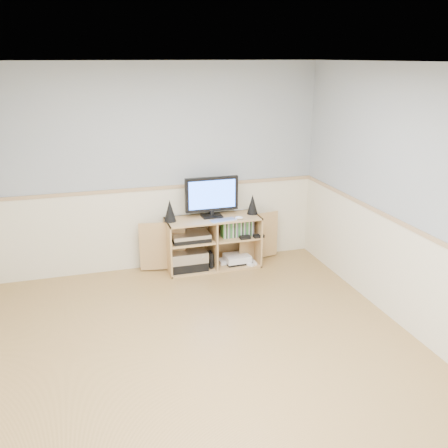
{
  "coord_description": "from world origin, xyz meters",
  "views": [
    {
      "loc": [
        -0.96,
        -3.64,
        2.54
      ],
      "look_at": [
        0.5,
        1.2,
        0.84
      ],
      "focal_mm": 40.0,
      "sensor_mm": 36.0,
      "label": 1
    }
  ],
  "objects_px": {
    "monitor": "(212,195)",
    "keyboard": "(223,220)",
    "game_consoles": "(236,259)",
    "media_cabinet": "(212,241)"
  },
  "relations": [
    {
      "from": "monitor",
      "to": "keyboard",
      "type": "bearing_deg",
      "value": -64.77
    },
    {
      "from": "game_consoles",
      "to": "monitor",
      "type": "bearing_deg",
      "value": 168.57
    },
    {
      "from": "monitor",
      "to": "keyboard",
      "type": "height_order",
      "value": "monitor"
    },
    {
      "from": "media_cabinet",
      "to": "game_consoles",
      "type": "distance_m",
      "value": 0.4
    },
    {
      "from": "monitor",
      "to": "game_consoles",
      "type": "distance_m",
      "value": 0.91
    },
    {
      "from": "keyboard",
      "to": "monitor",
      "type": "bearing_deg",
      "value": 105.21
    },
    {
      "from": "media_cabinet",
      "to": "keyboard",
      "type": "xyz_separation_m",
      "value": [
        0.09,
        -0.19,
        0.32
      ]
    },
    {
      "from": "media_cabinet",
      "to": "monitor",
      "type": "bearing_deg",
      "value": -90.0
    },
    {
      "from": "media_cabinet",
      "to": "keyboard",
      "type": "relative_size",
      "value": 5.65
    },
    {
      "from": "game_consoles",
      "to": "media_cabinet",
      "type": "bearing_deg",
      "value": 167.66
    }
  ]
}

